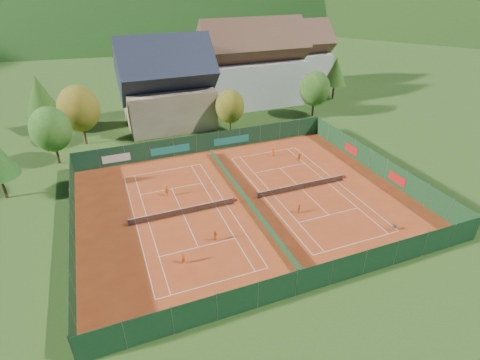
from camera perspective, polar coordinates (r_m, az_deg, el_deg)
name	(u,v)px	position (r m, az deg, el deg)	size (l,w,h in m)	color
ground	(246,201)	(46.95, 0.89, -3.27)	(600.00, 600.00, 0.00)	#284B17
clay_pad	(246,201)	(46.93, 0.89, -3.24)	(40.00, 32.00, 0.01)	#9F3A17
court_markings_left	(183,215)	(45.00, -8.62, -5.22)	(11.03, 23.83, 0.00)	white
court_markings_right	(302,189)	(50.08, 9.40, -1.38)	(11.03, 23.83, 0.00)	white
tennis_net_left	(184,211)	(44.74, -8.47, -4.66)	(13.30, 0.10, 1.02)	#59595B
tennis_net_right	(303,186)	(49.90, 9.60, -0.85)	(13.30, 0.10, 1.02)	#59595B
court_divider	(246,198)	(46.67, 0.90, -2.73)	(0.03, 28.80, 1.00)	#13361B
fence_north	(205,143)	(59.48, -5.37, 5.68)	(40.00, 0.10, 3.00)	#153C24
fence_south	(314,278)	(34.92, 11.23, -14.45)	(40.00, 0.04, 3.00)	#13361C
fence_west	(72,227)	(43.87, -24.22, -6.50)	(0.04, 32.00, 3.00)	#13361A
fence_east	(377,164)	(56.01, 20.20, 2.32)	(0.09, 32.00, 3.00)	#133519
chalet	(167,89)	(70.09, -11.03, 13.49)	(16.20, 12.00, 16.00)	tan
hotel_block_a	(252,68)	(80.87, 1.81, 16.68)	(21.60, 11.00, 17.25)	silver
hotel_block_b	(293,59)	(94.11, 8.05, 17.79)	(17.28, 10.00, 15.50)	silver
tree_west_front	(51,129)	(60.28, -26.88, 6.91)	(5.72, 5.72, 8.69)	#412917
tree_west_mid	(79,109)	(65.43, -23.34, 9.96)	(6.44, 6.44, 9.78)	#4C2D1B
tree_west_back	(40,95)	(73.41, -28.23, 11.39)	(5.60, 5.60, 10.00)	#4C2E1B
tree_center	(230,107)	(65.49, -1.55, 11.13)	(5.01, 5.01, 7.60)	#442D18
tree_east_front	(315,89)	(74.72, 11.34, 13.47)	(5.72, 5.72, 8.69)	#422617
tree_east_mid	(336,71)	(86.42, 14.39, 15.76)	(5.04, 5.04, 9.00)	#4B2B1A
tree_east_back	(286,63)	(88.77, 6.97, 17.23)	(7.15, 7.15, 10.86)	#4D311B
mountain_backdrop	(158,74)	(281.05, -12.40, 15.56)	(820.00, 530.00, 242.00)	black
ball_hopper	(394,226)	(45.05, 22.45, -6.56)	(0.34, 0.34, 0.80)	slate
loose_ball_0	(212,242)	(40.51, -4.24, -9.37)	(0.07, 0.07, 0.07)	#CCD833
loose_ball_1	(330,229)	(43.32, 13.51, -7.30)	(0.07, 0.07, 0.07)	#CCD833
loose_ball_2	(262,184)	(50.51, 3.32, -0.68)	(0.07, 0.07, 0.07)	#CCD833
loose_ball_3	(211,169)	(54.40, -4.47, 1.64)	(0.07, 0.07, 0.07)	#CCD833
loose_ball_4	(322,196)	(49.04, 12.40, -2.40)	(0.07, 0.07, 0.07)	#CCD833
player_left_near	(183,258)	(37.88, -8.66, -11.67)	(0.50, 0.33, 1.36)	#D85213
player_left_mid	(215,236)	(40.25, -3.76, -8.49)	(0.65, 0.51, 1.34)	#D95513
player_left_far	(166,190)	(48.55, -11.14, -1.57)	(1.01, 0.58, 1.56)	#CD5E12
player_right_near	(299,209)	(44.98, 8.95, -4.32)	(0.73, 0.30, 1.24)	#CB5812
player_right_far_a	(273,152)	(58.26, 5.07, 4.32)	(0.67, 0.44, 1.38)	#F05315
player_right_far_b	(299,157)	(57.10, 8.99, 3.49)	(1.25, 0.40, 1.35)	orange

